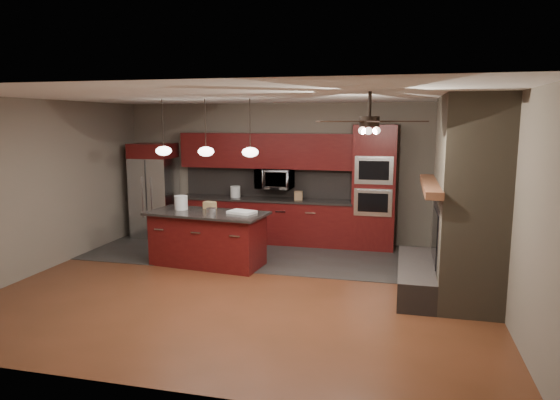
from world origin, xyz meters
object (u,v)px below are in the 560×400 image
(kitchen_island, at_px, (208,238))
(counter_box, at_px, (298,196))
(cardboard_box, at_px, (210,205))
(white_bucket, at_px, (181,203))
(microwave, at_px, (275,179))
(refrigerator, at_px, (155,191))
(paint_can, at_px, (211,211))
(counter_bucket, at_px, (235,192))
(oven_tower, at_px, (374,188))
(paint_tray, at_px, (242,212))

(kitchen_island, height_order, counter_box, counter_box)
(kitchen_island, bearing_deg, counter_box, 61.75)
(cardboard_box, bearing_deg, counter_box, 67.70)
(cardboard_box, bearing_deg, white_bucket, -138.59)
(microwave, distance_m, refrigerator, 2.61)
(paint_can, height_order, cardboard_box, cardboard_box)
(microwave, bearing_deg, white_bucket, -125.58)
(microwave, relative_size, counter_box, 4.15)
(paint_can, bearing_deg, microwave, 74.22)
(counter_bucket, bearing_deg, paint_can, -82.83)
(microwave, relative_size, white_bucket, 2.99)
(oven_tower, bearing_deg, counter_box, -178.34)
(oven_tower, distance_m, white_bucket, 3.63)
(white_bucket, bearing_deg, oven_tower, 27.55)
(microwave, height_order, white_bucket, microwave)
(refrigerator, height_order, cardboard_box, refrigerator)
(cardboard_box, distance_m, counter_box, 1.94)
(white_bucket, bearing_deg, microwave, 54.42)
(counter_box, bearing_deg, paint_can, -129.71)
(microwave, xyz_separation_m, refrigerator, (-2.59, -0.13, -0.31))
(refrigerator, height_order, kitchen_island, refrigerator)
(oven_tower, distance_m, counter_box, 1.48)
(kitchen_island, xyz_separation_m, paint_tray, (0.61, 0.05, 0.48))
(kitchen_island, height_order, counter_bucket, counter_bucket)
(microwave, xyz_separation_m, white_bucket, (-1.24, -1.73, -0.26))
(refrigerator, distance_m, kitchen_island, 2.61)
(kitchen_island, bearing_deg, refrigerator, 143.85)
(kitchen_island, relative_size, paint_tray, 4.89)
(counter_bucket, bearing_deg, white_bucket, -104.07)
(refrigerator, xyz_separation_m, counter_box, (3.10, 0.03, -0.00))
(kitchen_island, bearing_deg, oven_tower, 40.35)
(microwave, xyz_separation_m, paint_can, (-0.57, -2.02, -0.33))
(refrigerator, distance_m, counter_box, 3.10)
(kitchen_island, bearing_deg, paint_tray, 10.90)
(oven_tower, bearing_deg, refrigerator, -179.07)
(microwave, bearing_deg, kitchen_island, -110.89)
(cardboard_box, bearing_deg, refrigerator, 161.33)
(paint_can, relative_size, counter_box, 0.89)
(kitchen_island, xyz_separation_m, cardboard_box, (-0.07, 0.31, 0.52))
(paint_tray, distance_m, counter_bucket, 1.91)
(refrigerator, height_order, counter_box, refrigerator)
(kitchen_island, distance_m, counter_bucket, 1.90)
(paint_can, distance_m, counter_bucket, 1.99)
(microwave, relative_size, refrigerator, 0.37)
(oven_tower, bearing_deg, paint_tray, -139.79)
(microwave, height_order, counter_box, microwave)
(paint_tray, relative_size, cardboard_box, 2.18)
(oven_tower, height_order, counter_box, oven_tower)
(oven_tower, relative_size, paint_can, 15.24)
(refrigerator, relative_size, white_bucket, 8.09)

